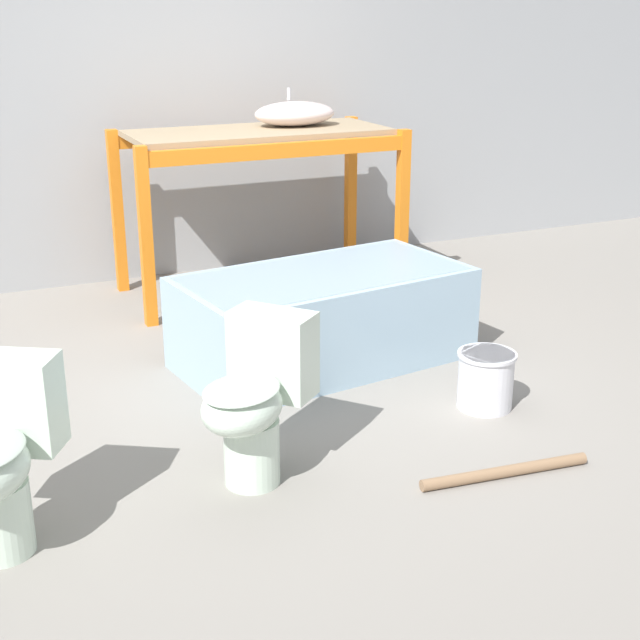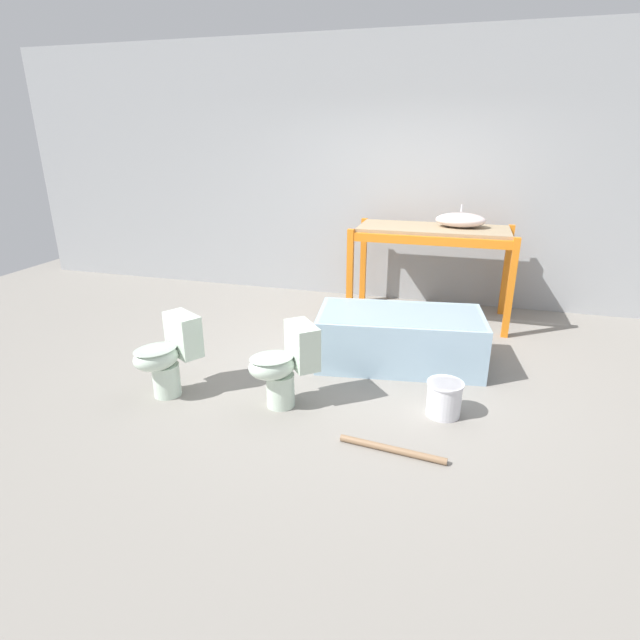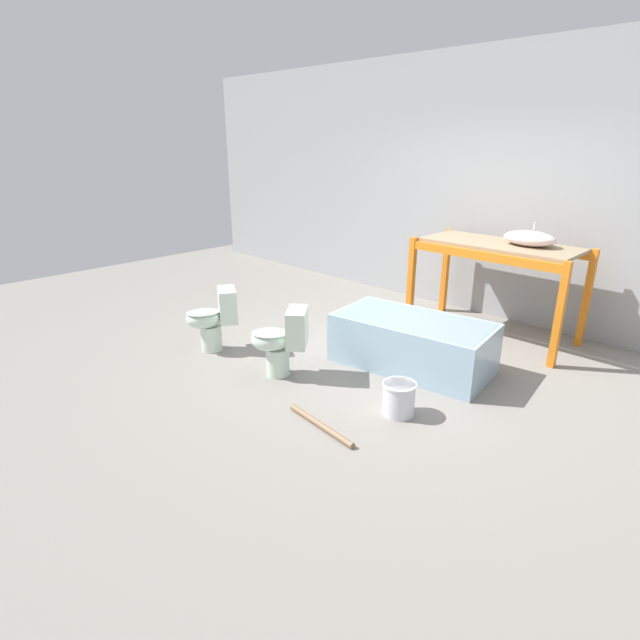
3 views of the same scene
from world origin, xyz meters
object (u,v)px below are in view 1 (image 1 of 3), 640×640
object	(u,v)px
sink_basin	(295,114)
bathtub_main	(323,311)
bucket_white	(486,378)
toilet_far	(255,397)

from	to	relation	value
sink_basin	bathtub_main	world-z (taller)	sink_basin
bathtub_main	bucket_white	bearing A→B (deg)	-69.25
sink_basin	toilet_far	distance (m)	2.87
sink_basin	bucket_white	bearing A→B (deg)	-89.45
sink_basin	bathtub_main	distance (m)	1.73
bathtub_main	bucket_white	distance (m)	0.98
toilet_far	bathtub_main	bearing A→B (deg)	103.40
sink_basin	bathtub_main	size ratio (longest dim) A/B	0.34
bathtub_main	toilet_far	distance (m)	1.30
bucket_white	toilet_far	bearing A→B (deg)	-171.31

